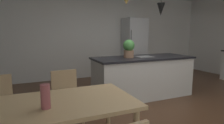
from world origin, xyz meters
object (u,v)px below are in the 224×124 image
Objects in this scene: chair_far_right at (67,98)px; vase_on_dining_table at (45,96)px; dining_table at (35,112)px; kitchen_island at (143,76)px; potted_plant_on_island at (129,48)px; refrigerator at (134,47)px.

chair_far_right is 1.07m from vase_on_dining_table.
kitchen_island is (2.28, 1.65, -0.20)m from dining_table.
kitchen_island is 0.74m from potted_plant_on_island.
kitchen_island reaches higher than chair_far_right.
potted_plant_on_island is 1.70× the size of vase_on_dining_table.
dining_table is at bearing -131.54° from refrigerator.
vase_on_dining_table reaches higher than dining_table.
dining_table is 1.04× the size of refrigerator.
chair_far_right reaches higher than dining_table.
dining_table is 2.57m from potted_plant_on_island.
refrigerator reaches higher than vase_on_dining_table.
potted_plant_on_island is at bearing 180.00° from kitchen_island.
vase_on_dining_table is (-2.19, -1.77, 0.38)m from kitchen_island.
refrigerator is at bearing 50.25° from vase_on_dining_table.
dining_table is at bearing -139.35° from potted_plant_on_island.
dining_table is at bearing -118.43° from chair_far_right.
potted_plant_on_island reaches higher than chair_far_right.
refrigerator is at bearing 45.37° from chair_far_right.
kitchen_island reaches higher than dining_table.
dining_table is 2.28× the size of chair_far_right.
vase_on_dining_table is (-0.35, -0.94, 0.37)m from chair_far_right.
refrigerator is (3.19, 3.60, 0.29)m from dining_table.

